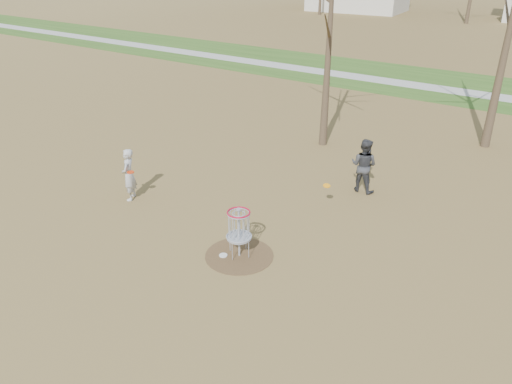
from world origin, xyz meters
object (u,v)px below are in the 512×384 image
player_throwing (364,165)px  disc_grounded (223,255)px  player_standing (129,175)px  disc_golf_basket (239,225)px

player_throwing → disc_grounded: 5.89m
player_standing → disc_grounded: (4.43, -0.94, -0.82)m
player_standing → player_throwing: bearing=99.4°
player_throwing → disc_grounded: player_throwing is taller
player_standing → disc_grounded: bearing=48.3°
disc_grounded → player_standing: bearing=168.0°
player_standing → player_throwing: 7.48m
player_throwing → disc_grounded: size_ratio=8.16×
disc_grounded → disc_golf_basket: size_ratio=0.16×
player_standing → disc_golf_basket: (4.76, -0.68, 0.07)m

